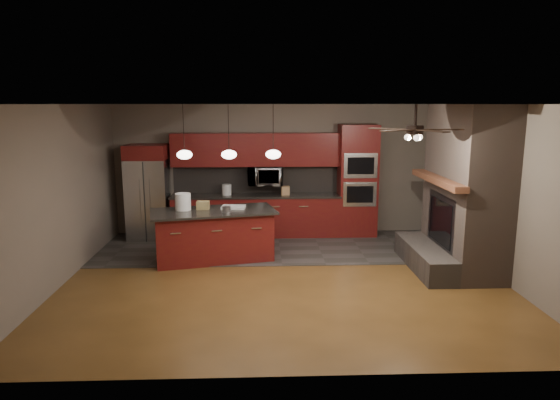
{
  "coord_description": "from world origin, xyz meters",
  "views": [
    {
      "loc": [
        -0.37,
        -7.76,
        2.81
      ],
      "look_at": [
        -0.04,
        0.6,
        1.19
      ],
      "focal_mm": 32.0,
      "sensor_mm": 36.0,
      "label": 1
    }
  ],
  "objects_px": {
    "cardboard_box": "(203,205)",
    "counter_bucket": "(227,190)",
    "white_bucket": "(183,202)",
    "paint_can": "(227,210)",
    "microwave": "(265,176)",
    "oven_tower": "(357,181)",
    "counter_box": "(285,191)",
    "refrigerator": "(148,192)",
    "kitchen_island": "(214,235)",
    "paint_tray": "(233,207)"
  },
  "relations": [
    {
      "from": "paint_tray",
      "to": "counter_box",
      "type": "xyz_separation_m",
      "value": [
        1.02,
        1.43,
        0.05
      ]
    },
    {
      "from": "white_bucket",
      "to": "paint_can",
      "type": "height_order",
      "value": "white_bucket"
    },
    {
      "from": "paint_can",
      "to": "counter_box",
      "type": "xyz_separation_m",
      "value": [
        1.13,
        1.8,
        0.02
      ]
    },
    {
      "from": "kitchen_island",
      "to": "paint_tray",
      "type": "distance_m",
      "value": 0.62
    },
    {
      "from": "paint_can",
      "to": "white_bucket",
      "type": "bearing_deg",
      "value": 162.48
    },
    {
      "from": "paint_tray",
      "to": "counter_box",
      "type": "distance_m",
      "value": 1.76
    },
    {
      "from": "counter_bucket",
      "to": "paint_can",
      "type": "bearing_deg",
      "value": -86.39
    },
    {
      "from": "paint_tray",
      "to": "oven_tower",
      "type": "bearing_deg",
      "value": 35.03
    },
    {
      "from": "paint_can",
      "to": "paint_tray",
      "type": "distance_m",
      "value": 0.39
    },
    {
      "from": "microwave",
      "to": "counter_bucket",
      "type": "relative_size",
      "value": 3.24
    },
    {
      "from": "refrigerator",
      "to": "kitchen_island",
      "type": "relative_size",
      "value": 0.83
    },
    {
      "from": "counter_bucket",
      "to": "kitchen_island",
      "type": "bearing_deg",
      "value": -94.71
    },
    {
      "from": "kitchen_island",
      "to": "paint_can",
      "type": "distance_m",
      "value": 0.6
    },
    {
      "from": "paint_can",
      "to": "cardboard_box",
      "type": "height_order",
      "value": "cardboard_box"
    },
    {
      "from": "refrigerator",
      "to": "cardboard_box",
      "type": "relative_size",
      "value": 8.69
    },
    {
      "from": "white_bucket",
      "to": "counter_box",
      "type": "relative_size",
      "value": 1.61
    },
    {
      "from": "paint_can",
      "to": "cardboard_box",
      "type": "relative_size",
      "value": 0.68
    },
    {
      "from": "kitchen_island",
      "to": "white_bucket",
      "type": "xyz_separation_m",
      "value": [
        -0.54,
        0.05,
        0.61
      ]
    },
    {
      "from": "paint_can",
      "to": "paint_tray",
      "type": "xyz_separation_m",
      "value": [
        0.1,
        0.37,
        -0.03
      ]
    },
    {
      "from": "white_bucket",
      "to": "paint_can",
      "type": "distance_m",
      "value": 0.84
    },
    {
      "from": "oven_tower",
      "to": "microwave",
      "type": "distance_m",
      "value": 1.98
    },
    {
      "from": "paint_tray",
      "to": "counter_box",
      "type": "relative_size",
      "value": 2.26
    },
    {
      "from": "refrigerator",
      "to": "cardboard_box",
      "type": "height_order",
      "value": "refrigerator"
    },
    {
      "from": "cardboard_box",
      "to": "counter_bucket",
      "type": "height_order",
      "value": "counter_bucket"
    },
    {
      "from": "counter_bucket",
      "to": "cardboard_box",
      "type": "bearing_deg",
      "value": -102.1
    },
    {
      "from": "refrigerator",
      "to": "counter_bucket",
      "type": "height_order",
      "value": "refrigerator"
    },
    {
      "from": "oven_tower",
      "to": "paint_tray",
      "type": "height_order",
      "value": "oven_tower"
    },
    {
      "from": "paint_tray",
      "to": "counter_bucket",
      "type": "distance_m",
      "value": 1.49
    },
    {
      "from": "paint_can",
      "to": "counter_bucket",
      "type": "distance_m",
      "value": 1.85
    },
    {
      "from": "microwave",
      "to": "counter_bucket",
      "type": "height_order",
      "value": "microwave"
    },
    {
      "from": "white_bucket",
      "to": "microwave",
      "type": "bearing_deg",
      "value": 47.81
    },
    {
      "from": "cardboard_box",
      "to": "oven_tower",
      "type": "bearing_deg",
      "value": 27.01
    },
    {
      "from": "white_bucket",
      "to": "paint_tray",
      "type": "height_order",
      "value": "white_bucket"
    },
    {
      "from": "oven_tower",
      "to": "paint_can",
      "type": "bearing_deg",
      "value": -145.41
    },
    {
      "from": "counter_bucket",
      "to": "counter_box",
      "type": "xyz_separation_m",
      "value": [
        1.24,
        -0.05,
        -0.02
      ]
    },
    {
      "from": "refrigerator",
      "to": "counter_box",
      "type": "bearing_deg",
      "value": 0.62
    },
    {
      "from": "paint_tray",
      "to": "cardboard_box",
      "type": "bearing_deg",
      "value": -168.49
    },
    {
      "from": "oven_tower",
      "to": "white_bucket",
      "type": "height_order",
      "value": "oven_tower"
    },
    {
      "from": "white_bucket",
      "to": "paint_can",
      "type": "bearing_deg",
      "value": -17.52
    },
    {
      "from": "kitchen_island",
      "to": "counter_box",
      "type": "relative_size",
      "value": 12.56
    },
    {
      "from": "microwave",
      "to": "cardboard_box",
      "type": "distance_m",
      "value": 1.98
    },
    {
      "from": "kitchen_island",
      "to": "white_bucket",
      "type": "height_order",
      "value": "white_bucket"
    },
    {
      "from": "kitchen_island",
      "to": "cardboard_box",
      "type": "xyz_separation_m",
      "value": [
        -0.19,
        0.12,
        0.53
      ]
    },
    {
      "from": "paint_tray",
      "to": "kitchen_island",
      "type": "bearing_deg",
      "value": -148.48
    },
    {
      "from": "oven_tower",
      "to": "cardboard_box",
      "type": "relative_size",
      "value": 10.44
    },
    {
      "from": "refrigerator",
      "to": "kitchen_island",
      "type": "distance_m",
      "value": 2.23
    },
    {
      "from": "refrigerator",
      "to": "paint_can",
      "type": "bearing_deg",
      "value": -45.27
    },
    {
      "from": "oven_tower",
      "to": "counter_bucket",
      "type": "relative_size",
      "value": 10.54
    },
    {
      "from": "microwave",
      "to": "counter_bucket",
      "type": "distance_m",
      "value": 0.86
    },
    {
      "from": "refrigerator",
      "to": "oven_tower",
      "type": "bearing_deg",
      "value": 0.96
    }
  ]
}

